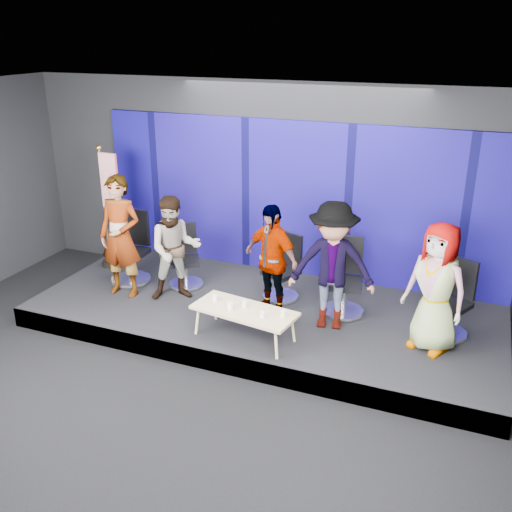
# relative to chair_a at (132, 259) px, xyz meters

# --- Properties ---
(ground) EXTENTS (10.00, 10.00, 0.00)m
(ground) POSITION_rel_chair_a_xyz_m (2.40, -2.58, -0.69)
(ground) COLOR black
(ground) RESTS_ON ground
(room_walls) EXTENTS (10.02, 8.02, 3.51)m
(room_walls) POSITION_rel_chair_a_xyz_m (2.40, -2.58, 1.74)
(room_walls) COLOR black
(room_walls) RESTS_ON ground
(riser) EXTENTS (7.00, 3.00, 0.30)m
(riser) POSITION_rel_chair_a_xyz_m (2.40, -0.08, -0.54)
(riser) COLOR black
(riser) RESTS_ON ground
(backdrop) EXTENTS (7.00, 0.08, 2.60)m
(backdrop) POSITION_rel_chair_a_xyz_m (2.40, 1.37, 0.91)
(backdrop) COLOR #0C0863
(backdrop) RESTS_ON riser
(chair_a) EXTENTS (0.69, 0.69, 1.19)m
(chair_a) POSITION_rel_chair_a_xyz_m (0.00, 0.00, 0.00)
(chair_a) COLOR silver
(chair_a) RESTS_ON riser
(panelist_a) EXTENTS (0.72, 0.49, 1.93)m
(panelist_a) POSITION_rel_chair_a_xyz_m (0.17, -0.48, 0.57)
(panelist_a) COLOR black
(panelist_a) RESTS_ON riser
(chair_b) EXTENTS (0.79, 0.79, 1.02)m
(chair_b) POSITION_rel_chair_a_xyz_m (0.91, 0.18, -0.06)
(chair_b) COLOR silver
(chair_b) RESTS_ON riser
(panelist_b) EXTENTS (1.01, 0.95, 1.65)m
(panelist_b) POSITION_rel_chair_a_xyz_m (1.02, -0.30, 0.43)
(panelist_b) COLOR black
(panelist_b) RESTS_ON riser
(chair_c) EXTENTS (0.75, 0.75, 1.03)m
(chair_c) POSITION_rel_chair_a_xyz_m (2.56, 0.33, -0.05)
(chair_c) COLOR silver
(chair_c) RESTS_ON riser
(panelist_c) EXTENTS (1.06, 0.74, 1.66)m
(panelist_c) POSITION_rel_chair_a_xyz_m (2.54, -0.17, 0.44)
(panelist_c) COLOR black
(panelist_c) RESTS_ON riser
(chair_d) EXTENTS (0.73, 0.73, 1.14)m
(chair_d) POSITION_rel_chair_a_xyz_m (3.56, 0.20, -0.02)
(chair_d) COLOR silver
(chair_d) RESTS_ON riser
(panelist_d) EXTENTS (1.28, 0.86, 1.84)m
(panelist_d) POSITION_rel_chair_a_xyz_m (3.48, -0.30, 0.53)
(panelist_d) COLOR black
(panelist_d) RESTS_ON riser
(chair_e) EXTENTS (0.81, 0.81, 1.08)m
(chair_e) POSITION_rel_chair_a_xyz_m (5.07, 0.09, -0.04)
(chair_e) COLOR silver
(chair_e) RESTS_ON riser
(panelist_e) EXTENTS (1.01, 0.87, 1.74)m
(panelist_e) POSITION_rel_chair_a_xyz_m (4.87, -0.38, 0.48)
(panelist_e) COLOR black
(panelist_e) RESTS_ON riser
(coffee_table) EXTENTS (1.49, 0.80, 0.44)m
(coffee_table) POSITION_rel_chair_a_xyz_m (2.50, -1.07, 0.01)
(coffee_table) COLOR tan
(coffee_table) RESTS_ON riser
(mug_a) EXTENTS (0.07, 0.07, 0.09)m
(mug_a) POSITION_rel_chair_a_xyz_m (2.02, -0.99, 0.09)
(mug_a) COLOR silver
(mug_a) RESTS_ON coffee_table
(mug_b) EXTENTS (0.08, 0.08, 0.10)m
(mug_b) POSITION_rel_chair_a_xyz_m (2.32, -1.14, 0.09)
(mug_b) COLOR silver
(mug_b) RESTS_ON coffee_table
(mug_c) EXTENTS (0.07, 0.07, 0.09)m
(mug_c) POSITION_rel_chair_a_xyz_m (2.47, -1.00, 0.09)
(mug_c) COLOR silver
(mug_c) RESTS_ON coffee_table
(mug_d) EXTENTS (0.07, 0.07, 0.08)m
(mug_d) POSITION_rel_chair_a_xyz_m (2.81, -1.20, 0.09)
(mug_d) COLOR silver
(mug_d) RESTS_ON coffee_table
(mug_e) EXTENTS (0.07, 0.07, 0.09)m
(mug_e) POSITION_rel_chair_a_xyz_m (3.05, -1.07, 0.09)
(mug_e) COLOR silver
(mug_e) RESTS_ON coffee_table
(flag_stand) EXTENTS (0.49, 0.29, 2.16)m
(flag_stand) POSITION_rel_chair_a_xyz_m (-0.63, 0.38, 0.75)
(flag_stand) COLOR black
(flag_stand) RESTS_ON riser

